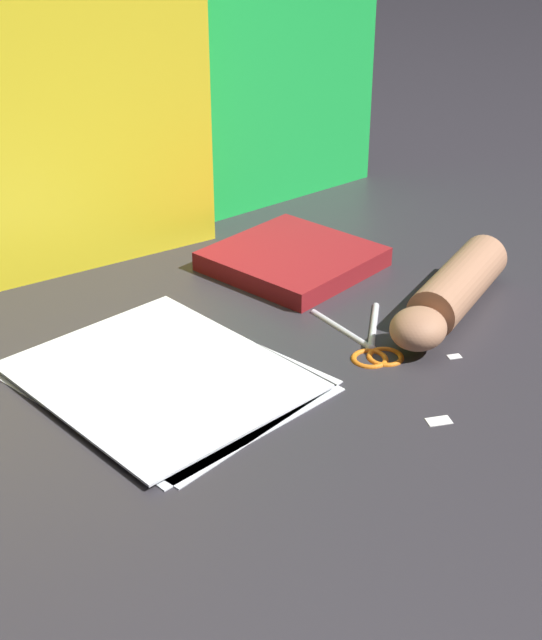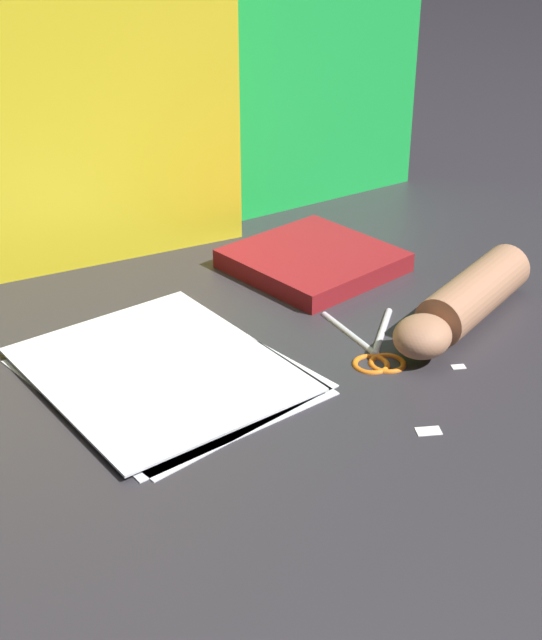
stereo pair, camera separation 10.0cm
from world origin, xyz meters
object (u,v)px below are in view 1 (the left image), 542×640
Objects in this scene: paper_stack at (165,377)px; hand_forearm at (451,293)px; scissors at (369,343)px; book_closed at (293,259)px.

paper_stack is 0.40m from hand_forearm.
scissors is (0.24, -0.11, -0.00)m from paper_stack.
book_closed reaches higher than scissors.
hand_forearm is (0.14, -0.02, 0.03)m from scissors.
book_closed is 0.76× the size of hand_forearm.
book_closed is 0.25m from scissors.
scissors is at bearing -25.08° from paper_stack.
paper_stack is at bearing 154.92° from scissors.
paper_stack is 1.13× the size of hand_forearm.
paper_stack is 1.49× the size of book_closed.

